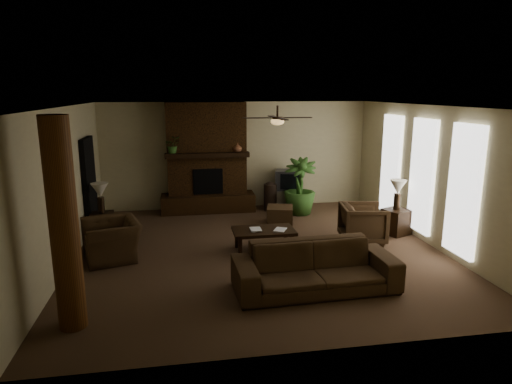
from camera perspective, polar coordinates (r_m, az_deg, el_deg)
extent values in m
plane|color=brown|center=(8.81, 0.44, -7.57)|extent=(7.00, 7.00, 0.00)
plane|color=silver|center=(8.26, 0.47, 10.95)|extent=(7.00, 7.00, 0.00)
plane|color=#BEB489|center=(11.84, -2.51, 4.72)|extent=(7.00, 0.00, 7.00)
plane|color=#BEB489|center=(5.13, 7.34, -6.33)|extent=(7.00, 0.00, 7.00)
plane|color=#BEB489|center=(8.55, -23.31, 0.50)|extent=(0.00, 7.00, 7.00)
plane|color=#BEB489|center=(9.66, 21.36, 1.99)|extent=(0.00, 7.00, 7.00)
cube|color=#442912|center=(11.52, -6.32, 4.43)|extent=(2.00, 0.50, 2.80)
cube|color=#442912|center=(11.65, -6.15, -1.37)|extent=(2.40, 0.70, 0.45)
cube|color=black|center=(11.37, -6.17, 1.35)|extent=(0.75, 0.04, 0.65)
cube|color=black|center=(11.23, -6.25, 4.73)|extent=(2.10, 0.28, 0.12)
cube|color=white|center=(11.03, 16.90, 3.31)|extent=(0.08, 0.85, 2.35)
cube|color=white|center=(9.81, 20.50, 1.92)|extent=(0.08, 0.85, 2.35)
cube|color=white|center=(8.66, 25.07, 0.13)|extent=(0.08, 0.85, 2.35)
cylinder|color=brown|center=(6.16, -23.42, -4.04)|extent=(0.36, 0.36, 2.80)
cube|color=black|center=(10.33, -20.55, 0.73)|extent=(0.10, 1.00, 2.10)
cylinder|color=black|center=(8.64, 2.77, 10.22)|extent=(0.04, 0.04, 0.24)
cylinder|color=black|center=(8.64, 2.76, 9.43)|extent=(0.20, 0.20, 0.06)
ellipsoid|color=#F2BF72|center=(8.65, 2.76, 9.03)|extent=(0.26, 0.26, 0.14)
cube|color=black|center=(8.74, 5.36, 9.49)|extent=(0.55, 0.12, 0.01)
cube|color=black|center=(8.57, 0.11, 9.48)|extent=(0.55, 0.12, 0.01)
cube|color=black|center=(9.03, 2.22, 9.65)|extent=(0.12, 0.55, 0.01)
cube|color=black|center=(8.25, 3.36, 9.33)|extent=(0.12, 0.55, 0.01)
imported|color=#422F1C|center=(7.08, 7.66, -8.62)|extent=(2.58, 0.84, 1.00)
imported|color=#422F1C|center=(8.74, -18.04, -5.06)|extent=(1.00, 1.26, 0.96)
imported|color=#422F1C|center=(9.43, 13.58, -3.71)|extent=(0.93, 0.98, 0.88)
cube|color=black|center=(8.72, 0.99, -5.01)|extent=(1.20, 0.70, 0.06)
cube|color=black|center=(8.48, -2.05, -7.08)|extent=(0.07, 0.07, 0.37)
cube|color=black|center=(8.66, 4.57, -6.68)|extent=(0.07, 0.07, 0.37)
cube|color=black|center=(8.95, -2.48, -6.00)|extent=(0.07, 0.07, 0.37)
cube|color=black|center=(9.12, 3.80, -5.65)|extent=(0.07, 0.07, 0.37)
cube|color=#422F1C|center=(10.57, 3.08, -2.95)|extent=(0.73, 0.73, 0.40)
cube|color=silver|center=(11.96, 4.12, -0.83)|extent=(0.88, 0.54, 0.50)
cube|color=#3B3B3E|center=(11.84, 4.11, 1.56)|extent=(0.76, 0.66, 0.52)
cube|color=black|center=(11.59, 4.42, 1.31)|extent=(0.51, 0.17, 0.40)
cylinder|color=#2E2119|center=(11.64, 1.84, -0.68)|extent=(0.34, 0.34, 0.70)
sphere|color=#2E2119|center=(11.58, 1.85, 0.52)|extent=(0.34, 0.34, 0.34)
imported|color=#376227|center=(11.36, 5.59, -0.82)|extent=(1.17, 1.60, 0.80)
cube|color=black|center=(10.00, -19.07, -4.14)|extent=(0.57, 0.57, 0.55)
cylinder|color=black|center=(9.89, -19.25, -1.62)|extent=(0.17, 0.17, 0.35)
cone|color=beige|center=(9.82, -19.39, 0.22)|extent=(0.45, 0.45, 0.30)
cube|color=black|center=(10.23, 17.55, -3.65)|extent=(0.65, 0.65, 0.55)
cylinder|color=black|center=(10.14, 17.63, -1.15)|extent=(0.15, 0.15, 0.35)
cone|color=beige|center=(10.07, 17.76, 0.64)|extent=(0.39, 0.39, 0.30)
imported|color=#376227|center=(11.22, -10.62, 5.73)|extent=(0.43, 0.46, 0.33)
imported|color=brown|center=(11.31, -2.37, 5.72)|extent=(0.28, 0.28, 0.22)
imported|color=#999999|center=(8.61, -0.76, -4.03)|extent=(0.22, 0.03, 0.29)
imported|color=#999999|center=(8.65, 2.44, -3.95)|extent=(0.20, 0.12, 0.29)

